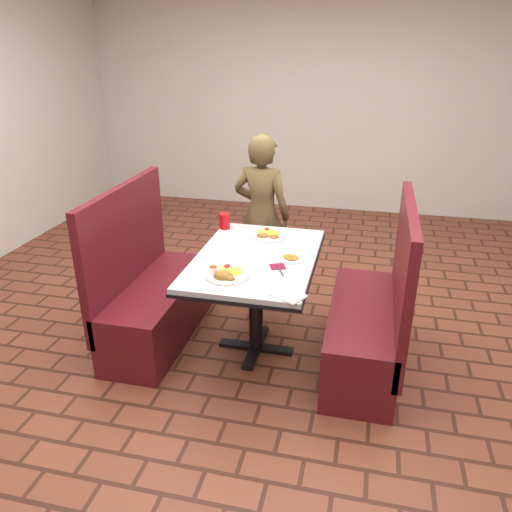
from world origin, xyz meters
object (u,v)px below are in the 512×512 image
plantain_plate (291,258)px  red_tumbler (225,221)px  diner_person (262,215)px  booth_bench_left (152,298)px  dining_table (256,269)px  far_dinner_plate (268,233)px  near_dinner_plate (226,272)px  booth_bench_right (370,323)px

plantain_plate → red_tumbler: 0.77m
diner_person → plantain_plate: bearing=121.9°
red_tumbler → booth_bench_left: bearing=-132.9°
diner_person → plantain_plate: 1.10m
dining_table → diner_person: bearing=100.5°
booth_bench_left → far_dinner_plate: (0.80, 0.38, 0.45)m
near_dinner_plate → far_dinner_plate: near_dinner_plate is taller
dining_table → far_dinner_plate: bearing=89.5°
far_dinner_plate → red_tumbler: bearing=165.4°
dining_table → near_dinner_plate: near_dinner_plate is taller
diner_person → near_dinner_plate: (0.08, -1.35, 0.08)m
booth_bench_left → red_tumbler: bearing=47.1°
dining_table → booth_bench_right: (0.80, 0.00, -0.32)m
booth_bench_right → red_tumbler: (-1.16, 0.47, 0.48)m
near_dinner_plate → plantain_plate: (0.35, 0.34, -0.02)m
far_dinner_plate → plantain_plate: bearing=-58.4°
booth_bench_right → plantain_plate: size_ratio=6.80×
booth_bench_left → diner_person: size_ratio=0.86×
red_tumbler → near_dinner_plate: bearing=-72.9°
booth_bench_right → diner_person: (-0.98, 1.00, 0.37)m
near_dinner_plate → plantain_plate: 0.49m
near_dinner_plate → far_dinner_plate: size_ratio=1.04×
booth_bench_right → near_dinner_plate: 1.07m
dining_table → booth_bench_right: size_ratio=1.01×
booth_bench_right → far_dinner_plate: size_ratio=4.47×
near_dinner_plate → far_dinner_plate: 0.74m
dining_table → red_tumbler: bearing=127.4°
diner_person → far_dinner_plate: size_ratio=5.22×
plantain_plate → red_tumbler: red_tumbler is taller
dining_table → red_tumbler: red_tumbler is taller
far_dinner_plate → red_tumbler: size_ratio=2.25×
booth_bench_left → near_dinner_plate: (0.69, -0.35, 0.45)m
booth_bench_left → plantain_plate: 1.12m
booth_bench_right → red_tumbler: bearing=157.9°
booth_bench_right → dining_table: bearing=180.0°
booth_bench_right → booth_bench_left: bearing=180.0°
booth_bench_right → far_dinner_plate: booth_bench_right is taller
dining_table → plantain_plate: 0.26m
far_dinner_plate → dining_table: bearing=-90.5°
dining_table → red_tumbler: size_ratio=10.16×
diner_person → booth_bench_right: bearing=143.5°
near_dinner_plate → plantain_plate: size_ratio=1.58×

